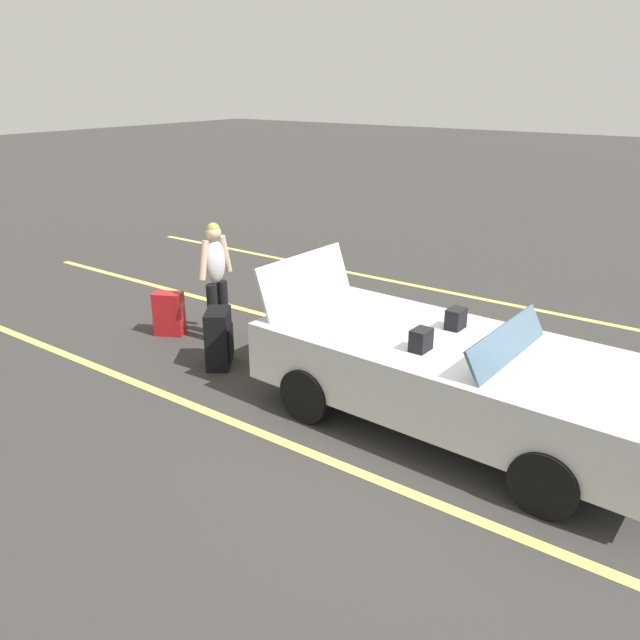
{
  "coord_description": "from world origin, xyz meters",
  "views": [
    {
      "loc": [
        2.32,
        -5.56,
        3.42
      ],
      "look_at": [
        -1.8,
        0.14,
        0.75
      ],
      "focal_mm": 35.67,
      "sensor_mm": 36.0,
      "label": 1
    }
  ],
  "objects_px": {
    "convertible_car": "(472,380)",
    "traveler_person": "(216,275)",
    "suitcase_large_black": "(219,339)",
    "suitcase_medium_bright": "(169,314)"
  },
  "relations": [
    {
      "from": "suitcase_medium_bright",
      "to": "convertible_car",
      "type": "bearing_deg",
      "value": -117.36
    },
    {
      "from": "convertible_car",
      "to": "traveler_person",
      "type": "xyz_separation_m",
      "value": [
        -3.87,
        0.33,
        0.34
      ]
    },
    {
      "from": "suitcase_large_black",
      "to": "traveler_person",
      "type": "bearing_deg",
      "value": 99.27
    },
    {
      "from": "traveler_person",
      "to": "suitcase_medium_bright",
      "type": "bearing_deg",
      "value": -157.57
    },
    {
      "from": "suitcase_medium_bright",
      "to": "traveler_person",
      "type": "distance_m",
      "value": 0.97
    },
    {
      "from": "suitcase_large_black",
      "to": "convertible_car",
      "type": "bearing_deg",
      "value": -30.12
    },
    {
      "from": "convertible_car",
      "to": "suitcase_large_black",
      "type": "relative_size",
      "value": 5.69
    },
    {
      "from": "convertible_car",
      "to": "traveler_person",
      "type": "bearing_deg",
      "value": 177.27
    },
    {
      "from": "convertible_car",
      "to": "traveler_person",
      "type": "height_order",
      "value": "traveler_person"
    },
    {
      "from": "suitcase_medium_bright",
      "to": "traveler_person",
      "type": "relative_size",
      "value": 0.38
    }
  ]
}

